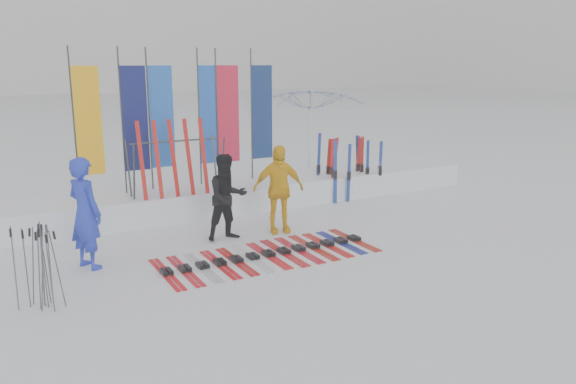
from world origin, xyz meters
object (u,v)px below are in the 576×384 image
person_black (227,197)px  tent_canopy (312,137)px  person_blue (85,213)px  person_yellow (278,189)px  ski_row (268,254)px  ski_rack (176,159)px

person_black → tent_canopy: (4.00, 3.39, 0.57)m
person_black → tent_canopy: 5.27m
person_blue → person_yellow: bearing=-112.5°
person_black → ski_row: person_black is taller
person_yellow → ski_rack: 2.52m
person_blue → person_black: (2.73, 0.31, -0.11)m
person_blue → tent_canopy: size_ratio=0.61×
ski_row → person_blue: bearing=161.7°
person_black → ski_rack: 2.02m
tent_canopy → ski_rack: tent_canopy is taller
ski_rack → tent_canopy: bearing=18.5°
person_yellow → ski_rack: bearing=140.5°
person_blue → tent_canopy: 7.69m
person_black → ski_rack: bearing=100.7°
person_blue → ski_row: person_blue is taller
tent_canopy → ski_rack: 4.65m
ski_row → ski_rack: (-0.65, 3.20, 1.35)m
person_black → ski_row: (0.25, -1.29, -0.83)m
person_blue → ski_row: (2.98, -0.98, -0.93)m
tent_canopy → ski_rack: size_ratio=1.56×
person_yellow → tent_canopy: tent_canopy is taller
person_yellow → ski_rack: ski_rack is taller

